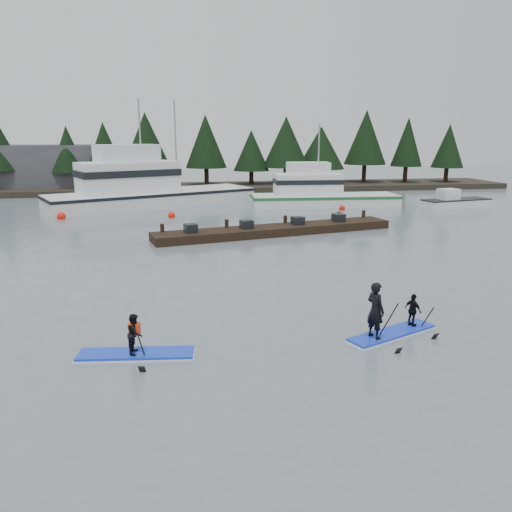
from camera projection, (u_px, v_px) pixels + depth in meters
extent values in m
plane|color=slate|center=(289.00, 335.00, 15.50)|extent=(160.00, 160.00, 0.00)
cube|color=#2D281E|center=(201.00, 188.00, 55.64)|extent=(70.00, 8.00, 0.60)
cube|color=#4C4C51|center=(72.00, 168.00, 54.72)|extent=(18.00, 6.00, 5.00)
cube|color=white|center=(154.00, 205.00, 43.57)|extent=(18.29, 11.59, 2.37)
cube|color=white|center=(128.00, 177.00, 41.85)|extent=(8.76, 6.44, 2.57)
cylinder|color=gray|center=(141.00, 146.00, 41.91)|extent=(0.14, 0.14, 7.65)
cube|color=white|center=(324.00, 205.00, 43.66)|extent=(12.83, 4.42, 1.80)
cube|color=white|center=(308.00, 184.00, 43.08)|extent=(5.84, 2.96, 1.80)
cylinder|color=gray|center=(318.00, 160.00, 42.68)|extent=(0.14, 0.14, 5.97)
cube|color=white|center=(456.00, 203.00, 42.78)|extent=(6.32, 2.93, 0.71)
cube|color=black|center=(276.00, 230.00, 31.20)|extent=(15.61, 5.42, 0.52)
sphere|color=red|center=(61.00, 219.00, 36.93)|extent=(0.63, 0.63, 0.63)
sphere|color=red|center=(342.00, 210.00, 41.39)|extent=(0.50, 0.50, 0.50)
sphere|color=red|center=(172.00, 217.00, 37.62)|extent=(0.54, 0.54, 0.54)
cube|color=blue|center=(136.00, 354.00, 14.02)|extent=(3.29, 1.16, 0.12)
imported|color=black|center=(135.00, 333.00, 13.87)|extent=(0.49, 0.60, 1.13)
cube|color=red|center=(135.00, 329.00, 13.84)|extent=(0.32, 0.23, 0.32)
cylinder|color=black|center=(144.00, 352.00, 13.78)|extent=(0.25, 0.84, 1.45)
cube|color=#1735D7|center=(392.00, 333.00, 15.51)|extent=(3.21, 1.93, 0.11)
imported|color=black|center=(375.00, 310.00, 14.87)|extent=(0.63, 0.74, 1.73)
cylinder|color=black|center=(386.00, 325.00, 14.92)|extent=(0.29, 0.95, 1.66)
imported|color=black|center=(413.00, 310.00, 15.84)|extent=(0.48, 0.68, 1.06)
cylinder|color=black|center=(423.00, 325.00, 15.91)|extent=(0.25, 0.82, 1.43)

